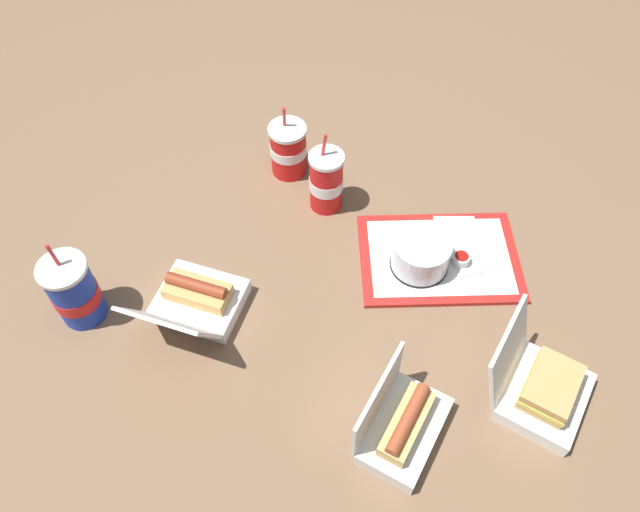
{
  "coord_description": "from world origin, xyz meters",
  "views": [
    {
      "loc": [
        -0.06,
        0.79,
        1.19
      ],
      "look_at": [
        0.03,
        -0.04,
        0.05
      ],
      "focal_mm": 35.0,
      "sensor_mm": 36.0,
      "label": 1
    }
  ],
  "objects_px": {
    "soda_cup_corner": "(74,291)",
    "plastic_fork": "(480,270)",
    "clamshell_sandwich_right": "(542,389)",
    "soda_cup_center": "(288,149)",
    "cake_container": "(421,255)",
    "food_tray": "(439,258)",
    "clamshell_hotdog_front": "(196,301)",
    "ketchup_cup": "(461,259)",
    "soda_cup_back": "(326,181)",
    "clamshell_hotdog_corner": "(402,425)"
  },
  "relations": [
    {
      "from": "ketchup_cup",
      "to": "clamshell_hotdog_corner",
      "type": "bearing_deg",
      "value": 73.4
    },
    {
      "from": "plastic_fork",
      "to": "soda_cup_back",
      "type": "bearing_deg",
      "value": -50.25
    },
    {
      "from": "plastic_fork",
      "to": "soda_cup_center",
      "type": "bearing_deg",
      "value": -55.5
    },
    {
      "from": "soda_cup_back",
      "to": "soda_cup_corner",
      "type": "bearing_deg",
      "value": 37.08
    },
    {
      "from": "cake_container",
      "to": "soda_cup_center",
      "type": "distance_m",
      "value": 0.44
    },
    {
      "from": "clamshell_hotdog_corner",
      "to": "ketchup_cup",
      "type": "bearing_deg",
      "value": -106.6
    },
    {
      "from": "food_tray",
      "to": "clamshell_hotdog_corner",
      "type": "distance_m",
      "value": 0.44
    },
    {
      "from": "food_tray",
      "to": "clamshell_sandwich_right",
      "type": "bearing_deg",
      "value": 120.46
    },
    {
      "from": "clamshell_hotdog_corner",
      "to": "soda_cup_back",
      "type": "bearing_deg",
      "value": -70.42
    },
    {
      "from": "cake_container",
      "to": "clamshell_sandwich_right",
      "type": "height_order",
      "value": "clamshell_sandwich_right"
    },
    {
      "from": "ketchup_cup",
      "to": "clamshell_hotdog_front",
      "type": "height_order",
      "value": "clamshell_hotdog_front"
    },
    {
      "from": "food_tray",
      "to": "clamshell_sandwich_right",
      "type": "xyz_separation_m",
      "value": [
        -0.19,
        0.33,
        0.04
      ]
    },
    {
      "from": "clamshell_hotdog_corner",
      "to": "cake_container",
      "type": "bearing_deg",
      "value": -94.18
    },
    {
      "from": "soda_cup_corner",
      "to": "soda_cup_back",
      "type": "relative_size",
      "value": 1.03
    },
    {
      "from": "food_tray",
      "to": "clamshell_hotdog_front",
      "type": "xyz_separation_m",
      "value": [
        0.53,
        0.2,
        0.03
      ]
    },
    {
      "from": "ketchup_cup",
      "to": "clamshell_sandwich_right",
      "type": "relative_size",
      "value": 0.16
    },
    {
      "from": "clamshell_hotdog_front",
      "to": "clamshell_sandwich_right",
      "type": "height_order",
      "value": "clamshell_sandwich_right"
    },
    {
      "from": "food_tray",
      "to": "plastic_fork",
      "type": "distance_m",
      "value": 0.1
    },
    {
      "from": "cake_container",
      "to": "soda_cup_center",
      "type": "xyz_separation_m",
      "value": [
        0.34,
        -0.28,
        0.02
      ]
    },
    {
      "from": "soda_cup_center",
      "to": "soda_cup_corner",
      "type": "bearing_deg",
      "value": 51.18
    },
    {
      "from": "clamshell_hotdog_front",
      "to": "clamshell_sandwich_right",
      "type": "relative_size",
      "value": 1.04
    },
    {
      "from": "ketchup_cup",
      "to": "clamshell_hotdog_corner",
      "type": "height_order",
      "value": "clamshell_hotdog_corner"
    },
    {
      "from": "food_tray",
      "to": "plastic_fork",
      "type": "bearing_deg",
      "value": 160.16
    },
    {
      "from": "ketchup_cup",
      "to": "soda_cup_center",
      "type": "xyz_separation_m",
      "value": [
        0.44,
        -0.26,
        0.05
      ]
    },
    {
      "from": "ketchup_cup",
      "to": "clamshell_hotdog_front",
      "type": "bearing_deg",
      "value": 17.92
    },
    {
      "from": "clamshell_sandwich_right",
      "to": "soda_cup_center",
      "type": "xyz_separation_m",
      "value": [
        0.58,
        -0.58,
        0.03
      ]
    },
    {
      "from": "soda_cup_center",
      "to": "soda_cup_back",
      "type": "height_order",
      "value": "soda_cup_back"
    },
    {
      "from": "cake_container",
      "to": "food_tray",
      "type": "bearing_deg",
      "value": -148.76
    },
    {
      "from": "soda_cup_center",
      "to": "soda_cup_back",
      "type": "xyz_separation_m",
      "value": [
        -0.11,
        0.11,
        0.01
      ]
    },
    {
      "from": "clamshell_hotdog_front",
      "to": "soda_cup_corner",
      "type": "xyz_separation_m",
      "value": [
        0.25,
        0.03,
        0.04
      ]
    },
    {
      "from": "food_tray",
      "to": "clamshell_hotdog_front",
      "type": "distance_m",
      "value": 0.57
    },
    {
      "from": "plastic_fork",
      "to": "clamshell_sandwich_right",
      "type": "relative_size",
      "value": 0.44
    },
    {
      "from": "cake_container",
      "to": "clamshell_hotdog_corner",
      "type": "bearing_deg",
      "value": 85.82
    },
    {
      "from": "clamshell_sandwich_right",
      "to": "clamshell_hotdog_front",
      "type": "bearing_deg",
      "value": -10.16
    },
    {
      "from": "soda_cup_back",
      "to": "ketchup_cup",
      "type": "bearing_deg",
      "value": 154.51
    },
    {
      "from": "ketchup_cup",
      "to": "clamshell_sandwich_right",
      "type": "height_order",
      "value": "clamshell_sandwich_right"
    },
    {
      "from": "clamshell_sandwich_right",
      "to": "soda_cup_center",
      "type": "distance_m",
      "value": 0.82
    },
    {
      "from": "food_tray",
      "to": "soda_cup_back",
      "type": "relative_size",
      "value": 1.78
    },
    {
      "from": "clamshell_hotdog_corner",
      "to": "plastic_fork",
      "type": "bearing_deg",
      "value": -113.04
    },
    {
      "from": "food_tray",
      "to": "cake_container",
      "type": "height_order",
      "value": "cake_container"
    },
    {
      "from": "clamshell_hotdog_corner",
      "to": "food_tray",
      "type": "bearing_deg",
      "value": -100.3
    },
    {
      "from": "food_tray",
      "to": "clamshell_hotdog_corner",
      "type": "bearing_deg",
      "value": 79.7
    },
    {
      "from": "ketchup_cup",
      "to": "clamshell_sandwich_right",
      "type": "bearing_deg",
      "value": 114.87
    },
    {
      "from": "clamshell_hotdog_front",
      "to": "clamshell_hotdog_corner",
      "type": "distance_m",
      "value": 0.51
    },
    {
      "from": "cake_container",
      "to": "ketchup_cup",
      "type": "bearing_deg",
      "value": -169.57
    },
    {
      "from": "food_tray",
      "to": "soda_cup_back",
      "type": "distance_m",
      "value": 0.33
    },
    {
      "from": "soda_cup_corner",
      "to": "plastic_fork",
      "type": "bearing_deg",
      "value": -167.22
    },
    {
      "from": "plastic_fork",
      "to": "soda_cup_back",
      "type": "relative_size",
      "value": 0.49
    },
    {
      "from": "plastic_fork",
      "to": "clamshell_hotdog_front",
      "type": "xyz_separation_m",
      "value": [
        0.62,
        0.17,
        0.03
      ]
    },
    {
      "from": "plastic_fork",
      "to": "clamshell_sandwich_right",
      "type": "distance_m",
      "value": 0.31
    }
  ]
}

